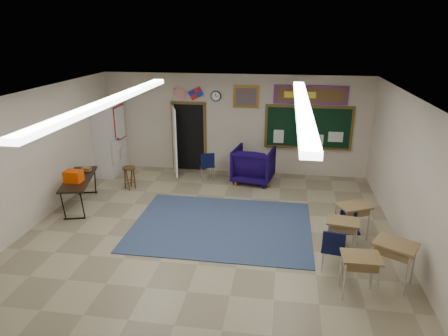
# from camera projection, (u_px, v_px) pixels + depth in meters

# --- Properties ---
(floor) EXTENTS (9.00, 9.00, 0.00)m
(floor) POSITION_uv_depth(u_px,v_px,m) (206.00, 243.00, 8.35)
(floor) COLOR gray
(floor) RESTS_ON ground
(back_wall) EXTENTS (8.00, 0.04, 3.00)m
(back_wall) POSITION_uv_depth(u_px,v_px,m) (234.00, 125.00, 12.05)
(back_wall) COLOR beige
(back_wall) RESTS_ON floor
(left_wall) EXTENTS (0.04, 9.00, 3.00)m
(left_wall) POSITION_uv_depth(u_px,v_px,m) (19.00, 166.00, 8.43)
(left_wall) COLOR beige
(left_wall) RESTS_ON floor
(right_wall) EXTENTS (0.04, 9.00, 3.00)m
(right_wall) POSITION_uv_depth(u_px,v_px,m) (420.00, 188.00, 7.28)
(right_wall) COLOR beige
(right_wall) RESTS_ON floor
(ceiling) EXTENTS (8.00, 9.00, 0.04)m
(ceiling) POSITION_uv_depth(u_px,v_px,m) (204.00, 100.00, 7.36)
(ceiling) COLOR white
(ceiling) RESTS_ON back_wall
(area_rug) EXTENTS (4.00, 3.00, 0.02)m
(area_rug) POSITION_uv_depth(u_px,v_px,m) (221.00, 226.00, 9.06)
(area_rug) COLOR #32405F
(area_rug) RESTS_ON floor
(fluorescent_strips) EXTENTS (3.86, 6.00, 0.10)m
(fluorescent_strips) POSITION_uv_depth(u_px,v_px,m) (204.00, 103.00, 7.38)
(fluorescent_strips) COLOR white
(fluorescent_strips) RESTS_ON ceiling
(doorway) EXTENTS (1.10, 0.89, 2.16)m
(doorway) POSITION_uv_depth(u_px,v_px,m) (185.00, 138.00, 12.27)
(doorway) COLOR black
(doorway) RESTS_ON back_wall
(chalkboard) EXTENTS (2.55, 0.14, 1.30)m
(chalkboard) POSITION_uv_depth(u_px,v_px,m) (308.00, 129.00, 11.71)
(chalkboard) COLOR brown
(chalkboard) RESTS_ON back_wall
(bulletin_board) EXTENTS (2.10, 0.05, 0.55)m
(bulletin_board) POSITION_uv_depth(u_px,v_px,m) (311.00, 95.00, 11.39)
(bulletin_board) COLOR #AA190E
(bulletin_board) RESTS_ON back_wall
(framed_art_print) EXTENTS (0.75, 0.05, 0.65)m
(framed_art_print) POSITION_uv_depth(u_px,v_px,m) (246.00, 97.00, 11.69)
(framed_art_print) COLOR #9C6A1E
(framed_art_print) RESTS_ON back_wall
(wall_clock) EXTENTS (0.32, 0.05, 0.32)m
(wall_clock) POSITION_uv_depth(u_px,v_px,m) (216.00, 96.00, 11.81)
(wall_clock) COLOR black
(wall_clock) RESTS_ON back_wall
(wall_flags) EXTENTS (1.16, 0.06, 0.70)m
(wall_flags) POSITION_uv_depth(u_px,v_px,m) (188.00, 91.00, 11.87)
(wall_flags) COLOR red
(wall_flags) RESTS_ON back_wall
(storage_cabinet) EXTENTS (0.59, 1.25, 2.20)m
(storage_cabinet) POSITION_uv_depth(u_px,v_px,m) (110.00, 138.00, 12.11)
(storage_cabinet) COLOR beige
(storage_cabinet) RESTS_ON floor
(wingback_armchair) EXTENTS (1.26, 1.29, 1.02)m
(wingback_armchair) POSITION_uv_depth(u_px,v_px,m) (253.00, 165.00, 11.55)
(wingback_armchair) COLOR #0F0533
(wingback_armchair) RESTS_ON floor
(student_chair_reading) EXTENTS (0.56, 0.56, 0.87)m
(student_chair_reading) POSITION_uv_depth(u_px,v_px,m) (207.00, 166.00, 11.69)
(student_chair_reading) COLOR black
(student_chair_reading) RESTS_ON floor
(student_chair_desk_a) EXTENTS (0.50, 0.50, 0.87)m
(student_chair_desk_a) POSITION_uv_depth(u_px,v_px,m) (333.00, 249.00, 7.28)
(student_chair_desk_a) COLOR black
(student_chair_desk_a) RESTS_ON floor
(student_chair_desk_b) EXTENTS (0.41, 0.41, 0.76)m
(student_chair_desk_b) POSITION_uv_depth(u_px,v_px,m) (349.00, 231.00, 8.06)
(student_chair_desk_b) COLOR black
(student_chair_desk_b) RESTS_ON floor
(student_desk_front_left) EXTENTS (0.68, 0.55, 0.74)m
(student_desk_front_left) POSITION_uv_depth(u_px,v_px,m) (342.00, 235.00, 7.82)
(student_desk_front_left) COLOR olive
(student_desk_front_left) RESTS_ON floor
(student_desk_front_right) EXTENTS (0.80, 0.73, 0.78)m
(student_desk_front_right) POSITION_uv_depth(u_px,v_px,m) (352.00, 220.00, 8.39)
(student_desk_front_right) COLOR olive
(student_desk_front_right) RESTS_ON floor
(student_desk_back_left) EXTENTS (0.63, 0.48, 0.75)m
(student_desk_back_left) POSITION_uv_depth(u_px,v_px,m) (359.00, 273.00, 6.60)
(student_desk_back_left) COLOR olive
(student_desk_back_left) RESTS_ON floor
(student_desk_back_right) EXTENTS (0.84, 0.77, 0.81)m
(student_desk_back_right) POSITION_uv_depth(u_px,v_px,m) (393.00, 261.00, 6.87)
(student_desk_back_right) COLOR olive
(student_desk_back_right) RESTS_ON floor
(folding_table) EXTENTS (1.05, 1.88, 1.02)m
(folding_table) POSITION_uv_depth(u_px,v_px,m) (80.00, 191.00, 9.99)
(folding_table) COLOR black
(folding_table) RESTS_ON floor
(wooden_stool) EXTENTS (0.36, 0.36, 0.63)m
(wooden_stool) POSITION_uv_depth(u_px,v_px,m) (130.00, 178.00, 11.08)
(wooden_stool) COLOR #4F3417
(wooden_stool) RESTS_ON floor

